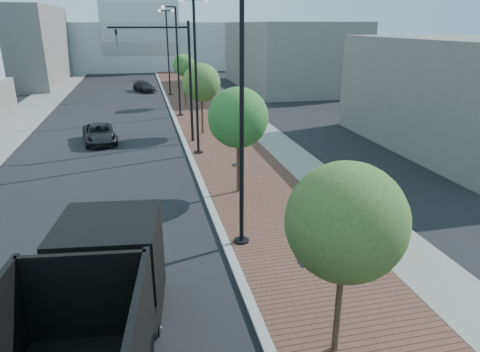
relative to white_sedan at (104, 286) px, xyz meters
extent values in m
cube|color=#4C2D23|center=(7.64, 32.76, -0.64)|extent=(7.00, 140.00, 0.12)
cube|color=slate|center=(10.34, 32.76, -0.63)|extent=(2.40, 140.00, 0.13)
cube|color=gray|center=(4.14, 32.76, -0.63)|extent=(0.30, 140.00, 0.14)
cube|color=slate|center=(-8.86, 32.76, -0.64)|extent=(4.00, 140.00, 0.12)
cube|color=black|center=(0.36, -0.72, 1.04)|extent=(2.86, 2.95, 2.66)
cube|color=black|center=(0.55, 0.76, 0.17)|extent=(2.50, 0.81, 1.33)
cube|color=black|center=(0.18, -2.21, 0.37)|extent=(2.64, 1.12, 0.51)
cube|color=black|center=(0.06, -3.17, 1.81)|extent=(2.55, 0.43, 2.04)
cylinder|color=black|center=(-0.78, -1.19, -0.14)|extent=(0.44, 1.15, 1.12)
cylinder|color=silver|center=(-0.78, -1.19, -0.14)|extent=(0.42, 0.65, 0.61)
cylinder|color=black|center=(1.35, -1.45, -0.14)|extent=(0.44, 1.15, 1.12)
cylinder|color=silver|center=(1.35, -1.45, -0.14)|extent=(0.42, 0.65, 0.61)
cylinder|color=black|center=(-0.58, 0.40, -0.14)|extent=(0.44, 1.15, 1.12)
cylinder|color=silver|center=(-0.58, 0.40, -0.14)|extent=(0.42, 0.65, 0.61)
cylinder|color=black|center=(1.55, 0.14, -0.14)|extent=(0.44, 1.15, 1.12)
cylinder|color=silver|center=(1.55, 0.14, -0.14)|extent=(0.42, 0.65, 0.61)
imported|color=white|center=(0.00, 0.00, 0.00)|extent=(3.11, 4.48, 1.40)
imported|color=black|center=(-1.56, 19.18, -0.07)|extent=(2.76, 4.79, 1.26)
imported|color=black|center=(1.91, 42.44, -0.11)|extent=(3.13, 4.39, 1.18)
imported|color=black|center=(9.28, 0.83, 0.11)|extent=(0.69, 0.58, 1.62)
cylinder|color=black|center=(4.74, 2.76, -0.60)|extent=(0.56, 0.56, 0.20)
cylinder|color=black|center=(4.74, 2.76, 3.92)|extent=(0.16, 0.16, 9.00)
cylinder|color=black|center=(4.74, 14.76, -0.60)|extent=(0.56, 0.56, 0.20)
cylinder|color=black|center=(4.74, 14.76, 3.92)|extent=(0.16, 0.16, 9.00)
cylinder|color=black|center=(4.74, 26.76, -0.60)|extent=(0.56, 0.56, 0.20)
cylinder|color=black|center=(4.74, 26.76, 3.92)|extent=(0.16, 0.16, 9.00)
cylinder|color=black|center=(4.24, 26.76, 8.42)|extent=(1.00, 0.10, 0.10)
sphere|color=silver|center=(3.74, 26.76, 8.35)|extent=(0.32, 0.32, 0.32)
cylinder|color=black|center=(4.74, 38.76, -0.60)|extent=(0.56, 0.56, 0.20)
cylinder|color=black|center=(4.74, 38.76, 3.92)|extent=(0.16, 0.16, 9.00)
cylinder|color=black|center=(4.74, 38.76, 8.42)|extent=(1.40, 0.10, 0.10)
sphere|color=silver|center=(4.04, 38.76, 8.42)|extent=(0.32, 0.32, 0.32)
sphere|color=silver|center=(5.44, 38.76, 8.42)|extent=(0.32, 0.32, 0.32)
cylinder|color=black|center=(4.74, 17.76, 3.30)|extent=(0.18, 0.18, 8.00)
cylinder|color=black|center=(2.24, 17.76, 6.90)|extent=(5.00, 0.12, 0.12)
imported|color=black|center=(0.24, 17.76, 6.30)|extent=(0.16, 0.20, 1.00)
cylinder|color=#382619|center=(5.74, -3.24, 1.00)|extent=(0.16, 0.16, 3.41)
sphere|color=#36561D|center=(5.74, -3.24, 2.95)|extent=(2.77, 2.77, 2.77)
sphere|color=#36561D|center=(6.14, -2.94, 2.71)|extent=(1.94, 1.94, 1.94)
sphere|color=#36561D|center=(5.44, -3.54, 3.29)|extent=(1.66, 1.66, 1.66)
cylinder|color=#382619|center=(5.74, 7.76, 1.05)|extent=(0.16, 0.16, 3.51)
sphere|color=#216121|center=(5.74, 7.76, 3.06)|extent=(2.80, 2.80, 2.80)
sphere|color=#216121|center=(6.14, 8.06, 2.81)|extent=(1.96, 1.96, 1.96)
sphere|color=#216121|center=(5.44, 7.46, 3.41)|extent=(1.68, 1.68, 1.68)
cylinder|color=#382619|center=(5.74, 19.76, 1.09)|extent=(0.16, 0.16, 3.57)
sphere|color=#396422|center=(5.74, 19.76, 3.13)|extent=(2.74, 2.74, 2.74)
sphere|color=#396422|center=(6.14, 20.06, 2.87)|extent=(1.91, 1.91, 1.91)
sphere|color=#396422|center=(5.44, 19.46, 3.49)|extent=(1.64, 1.64, 1.64)
cylinder|color=#382619|center=(5.74, 31.76, 1.17)|extent=(0.16, 0.16, 3.73)
sphere|color=#296422|center=(5.74, 31.76, 3.30)|extent=(2.14, 2.14, 2.14)
sphere|color=#296422|center=(6.14, 32.06, 3.03)|extent=(1.50, 1.50, 1.50)
sphere|color=#296422|center=(5.44, 31.46, 3.67)|extent=(1.28, 1.28, 1.28)
cube|color=#A3A8AD|center=(2.14, 77.76, 3.30)|extent=(50.00, 28.00, 8.00)
cube|color=slate|center=(-15.86, 52.76, 4.30)|extent=(14.00, 20.00, 10.00)
cube|color=slate|center=(20.14, 42.76, 3.30)|extent=(12.00, 22.00, 8.00)
cube|color=#5F5B56|center=(22.14, 12.76, 2.80)|extent=(10.00, 16.00, 7.00)
cube|color=black|center=(6.54, 0.76, -0.57)|extent=(0.50, 0.50, 0.02)
cube|color=black|center=(6.54, 11.76, -0.57)|extent=(0.50, 0.50, 0.02)
camera|label=1|loc=(1.48, -11.16, 7.14)|focal=32.01mm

